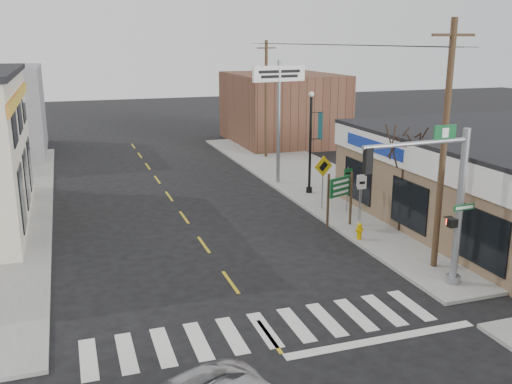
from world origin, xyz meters
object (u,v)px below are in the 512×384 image
object	(u,v)px
bare_tree	(407,134)
fire_hydrant	(359,230)
guide_sign	(340,191)
dance_center_sign	(279,92)
utility_pole_near	(444,145)
traffic_signal_pole	(445,192)
lamp_post	(311,135)
utility_pole_far	(266,98)

from	to	relation	value
bare_tree	fire_hydrant	bearing A→B (deg)	-169.41
guide_sign	dance_center_sign	bearing A→B (deg)	64.41
utility_pole_near	fire_hydrant	bearing A→B (deg)	116.62
fire_hydrant	dance_center_sign	world-z (taller)	dance_center_sign
traffic_signal_pole	lamp_post	size ratio (longest dim) A/B	1.01
lamp_post	utility_pole_near	xyz separation A→B (m)	(0.08, -11.12, 1.36)
fire_hydrant	utility_pole_near	xyz separation A→B (m)	(1.20, -3.51, 4.16)
dance_center_sign	utility_pole_far	world-z (taller)	utility_pole_far
guide_sign	bare_tree	world-z (taller)	bare_tree
traffic_signal_pole	dance_center_sign	bearing A→B (deg)	85.40
guide_sign	utility_pole_near	distance (m)	6.25
fire_hydrant	bare_tree	distance (m)	4.52
dance_center_sign	traffic_signal_pole	bearing A→B (deg)	-99.56
traffic_signal_pole	utility_pole_far	size ratio (longest dim) A/B	0.68
bare_tree	utility_pole_near	world-z (taller)	utility_pole_near
dance_center_sign	utility_pole_far	bearing A→B (deg)	66.49
dance_center_sign	bare_tree	xyz separation A→B (m)	(1.98, -9.99, -1.00)
traffic_signal_pole	bare_tree	distance (m)	5.89
dance_center_sign	utility_pole_far	xyz separation A→B (m)	(1.85, 7.33, -1.11)
traffic_signal_pole	utility_pole_near	world-z (taller)	utility_pole_near
dance_center_sign	utility_pole_far	size ratio (longest dim) A/B	0.87
utility_pole_near	guide_sign	bearing A→B (deg)	110.30
bare_tree	utility_pole_far	world-z (taller)	utility_pole_far
dance_center_sign	guide_sign	bearing A→B (deg)	-101.36
fire_hydrant	lamp_post	xyz separation A→B (m)	(1.12, 7.61, 2.80)
utility_pole_near	traffic_signal_pole	bearing A→B (deg)	-114.62
fire_hydrant	utility_pole_near	world-z (taller)	utility_pole_near
traffic_signal_pole	guide_sign	xyz separation A→B (m)	(-0.24, 6.89, -1.70)
traffic_signal_pole	fire_hydrant	size ratio (longest dim) A/B	7.84
utility_pole_far	traffic_signal_pole	bearing A→B (deg)	-102.36
fire_hydrant	bare_tree	xyz separation A→B (m)	(2.28, 0.43, 3.88)
fire_hydrant	dance_center_sign	bearing A→B (deg)	88.35
traffic_signal_pole	guide_sign	world-z (taller)	traffic_signal_pole
utility_pole_near	dance_center_sign	bearing A→B (deg)	101.42
utility_pole_near	utility_pole_far	size ratio (longest dim) A/B	1.09
traffic_signal_pole	dance_center_sign	world-z (taller)	dance_center_sign
lamp_post	bare_tree	size ratio (longest dim) A/B	1.01
fire_hydrant	lamp_post	size ratio (longest dim) A/B	0.13
dance_center_sign	utility_pole_near	world-z (taller)	utility_pole_near
guide_sign	dance_center_sign	xyz separation A→B (m)	(0.30, 8.54, 3.67)
lamp_post	utility_pole_far	distance (m)	10.23
lamp_post	dance_center_sign	size ratio (longest dim) A/B	0.78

